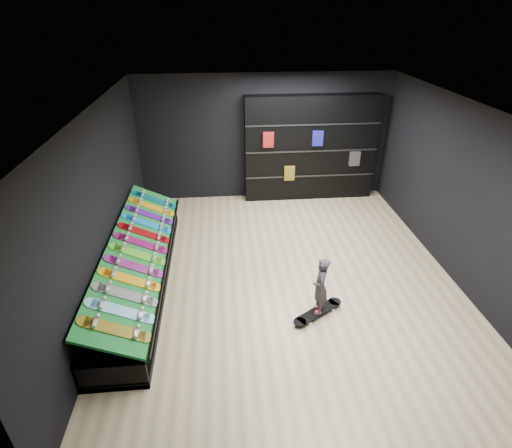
{
  "coord_description": "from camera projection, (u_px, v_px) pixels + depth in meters",
  "views": [
    {
      "loc": [
        -1.05,
        -5.81,
        4.38
      ],
      "look_at": [
        -0.5,
        0.2,
        1.0
      ],
      "focal_mm": 28.0,
      "sensor_mm": 36.0,
      "label": 1
    }
  ],
  "objects": [
    {
      "name": "display_board_2",
      "position": [
        126.0,
        294.0,
        5.66
      ],
      "size": [
        0.93,
        0.22,
        0.5
      ],
      "primitive_type": null,
      "rotation": [
        0.0,
        0.44,
        0.0
      ],
      "color": "black",
      "rests_on": "turf_ramp"
    },
    {
      "name": "display_board_8",
      "position": [
        147.0,
        224.0,
        7.46
      ],
      "size": [
        0.93,
        0.22,
        0.5
      ],
      "primitive_type": null,
      "rotation": [
        0.0,
        0.44,
        0.0
      ],
      "color": "blue",
      "rests_on": "turf_ramp"
    },
    {
      "name": "floor_skateboard",
      "position": [
        318.0,
        313.0,
        6.34
      ],
      "size": [
        0.95,
        0.71,
        0.09
      ],
      "primitive_type": null,
      "rotation": [
        0.0,
        0.0,
        0.56
      ],
      "color": "black",
      "rests_on": "ground"
    },
    {
      "name": "display_board_0",
      "position": [
        115.0,
        329.0,
        5.06
      ],
      "size": [
        0.93,
        0.22,
        0.5
      ],
      "primitive_type": null,
      "rotation": [
        0.0,
        0.44,
        0.0
      ],
      "color": "yellow",
      "rests_on": "turf_ramp"
    },
    {
      "name": "floor",
      "position": [
        284.0,
        276.0,
        7.27
      ],
      "size": [
        6.0,
        7.0,
        0.01
      ],
      "primitive_type": "cube",
      "color": "#C5B284",
      "rests_on": "ground"
    },
    {
      "name": "wall_back",
      "position": [
        264.0,
        138.0,
        9.58
      ],
      "size": [
        6.0,
        0.02,
        3.0
      ],
      "primitive_type": "cube",
      "color": "black",
      "rests_on": "ground"
    },
    {
      "name": "turf_ramp",
      "position": [
        139.0,
        250.0,
        6.73
      ],
      "size": [
        0.92,
        4.5,
        0.46
      ],
      "primitive_type": "cube",
      "rotation": [
        0.0,
        0.44,
        0.0
      ],
      "color": "#0F6222",
      "rests_on": "display_rack"
    },
    {
      "name": "display_board_4",
      "position": [
        134.0,
        266.0,
        6.26
      ],
      "size": [
        0.93,
        0.22,
        0.5
      ],
      "primitive_type": null,
      "rotation": [
        0.0,
        0.44,
        0.0
      ],
      "color": "#2626BF",
      "rests_on": "turf_ramp"
    },
    {
      "name": "display_board_7",
      "position": [
        144.0,
        233.0,
        7.16
      ],
      "size": [
        0.93,
        0.22,
        0.5
      ],
      "primitive_type": null,
      "rotation": [
        0.0,
        0.44,
        0.0
      ],
      "color": "red",
      "rests_on": "turf_ramp"
    },
    {
      "name": "back_shelving",
      "position": [
        310.0,
        149.0,
        9.63
      ],
      "size": [
        3.16,
        0.37,
        2.53
      ],
      "primitive_type": "cube",
      "color": "black",
      "rests_on": "ground"
    },
    {
      "name": "display_board_6",
      "position": [
        141.0,
        243.0,
        6.86
      ],
      "size": [
        0.93,
        0.22,
        0.5
      ],
      "primitive_type": null,
      "rotation": [
        0.0,
        0.44,
        0.0
      ],
      "color": "#E5198C",
      "rests_on": "turf_ramp"
    },
    {
      "name": "display_board_9",
      "position": [
        150.0,
        215.0,
        7.77
      ],
      "size": [
        0.93,
        0.22,
        0.5
      ],
      "primitive_type": null,
      "rotation": [
        0.0,
        0.44,
        0.0
      ],
      "color": "purple",
      "rests_on": "turf_ramp"
    },
    {
      "name": "wall_front",
      "position": [
        351.0,
        377.0,
        3.5
      ],
      "size": [
        6.0,
        0.02,
        3.0
      ],
      "primitive_type": "cube",
      "color": "black",
      "rests_on": "ground"
    },
    {
      "name": "display_board_10",
      "position": [
        152.0,
        207.0,
        8.07
      ],
      "size": [
        0.93,
        0.22,
        0.5
      ],
      "primitive_type": null,
      "rotation": [
        0.0,
        0.44,
        0.0
      ],
      "color": "orange",
      "rests_on": "turf_ramp"
    },
    {
      "name": "child",
      "position": [
        319.0,
        296.0,
        6.18
      ],
      "size": [
        0.2,
        0.25,
        0.59
      ],
      "primitive_type": "imported",
      "rotation": [
        0.0,
        0.0,
        -1.8
      ],
      "color": "black",
      "rests_on": "floor_skateboard"
    },
    {
      "name": "display_board_5",
      "position": [
        138.0,
        254.0,
        6.56
      ],
      "size": [
        0.93,
        0.22,
        0.5
      ],
      "primitive_type": null,
      "rotation": [
        0.0,
        0.44,
        0.0
      ],
      "color": "green",
      "rests_on": "turf_ramp"
    },
    {
      "name": "wall_left",
      "position": [
        100.0,
        210.0,
        6.3
      ],
      "size": [
        0.02,
        7.0,
        3.0
      ],
      "primitive_type": "cube",
      "color": "black",
      "rests_on": "ground"
    },
    {
      "name": "display_board_3",
      "position": [
        130.0,
        280.0,
        5.96
      ],
      "size": [
        0.93,
        0.22,
        0.5
      ],
      "primitive_type": null,
      "rotation": [
        0.0,
        0.44,
        0.0
      ],
      "color": "yellow",
      "rests_on": "turf_ramp"
    },
    {
      "name": "display_board_1",
      "position": [
        121.0,
        311.0,
        5.36
      ],
      "size": [
        0.93,
        0.22,
        0.5
      ],
      "primitive_type": null,
      "rotation": [
        0.0,
        0.44,
        0.0
      ],
      "color": "#0CB2E5",
      "rests_on": "turf_ramp"
    },
    {
      "name": "display_board_11",
      "position": [
        154.0,
        200.0,
        8.37
      ],
      "size": [
        0.93,
        0.22,
        0.5
      ],
      "primitive_type": null,
      "rotation": [
        0.0,
        0.44,
        0.0
      ],
      "color": "#0C8C99",
      "rests_on": "turf_ramp"
    },
    {
      "name": "display_rack",
      "position": [
        140.0,
        272.0,
        6.95
      ],
      "size": [
        0.9,
        4.5,
        0.5
      ],
      "primitive_type": null,
      "color": "black",
      "rests_on": "ground"
    },
    {
      "name": "wall_right",
      "position": [
        462.0,
        195.0,
        6.78
      ],
      "size": [
        0.02,
        7.0,
        3.0
      ],
      "primitive_type": "cube",
      "color": "black",
      "rests_on": "ground"
    },
    {
      "name": "ceiling",
      "position": [
        291.0,
        109.0,
        5.81
      ],
      "size": [
        6.0,
        7.0,
        0.01
      ],
      "primitive_type": "cube",
      "color": "white",
      "rests_on": "ground"
    }
  ]
}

